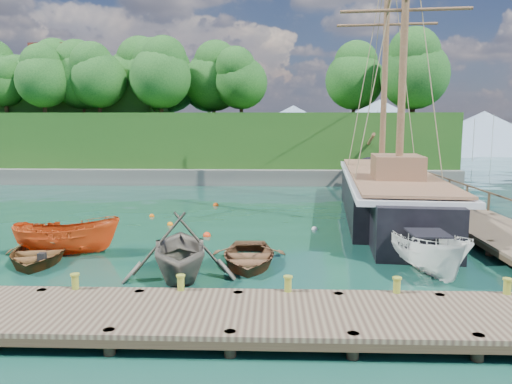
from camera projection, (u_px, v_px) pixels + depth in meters
ground at (232, 261)px, 19.08m from camera, size 160.00×160.00×0.00m
dock_near at (289, 317)px, 12.52m from camera, size 20.00×3.20×1.10m
dock_east at (467, 217)px, 25.55m from camera, size 3.20×24.00×1.10m
bollard_0 at (77, 309)px, 14.17m from camera, size 0.26×0.26×0.45m
bollard_1 at (181, 311)px, 14.07m from camera, size 0.26×0.26×0.45m
bollard_2 at (288, 312)px, 13.97m from camera, size 0.26×0.26×0.45m
bollard_3 at (396, 313)px, 13.86m from camera, size 0.26×0.26×0.45m
bollard_4 at (505, 315)px, 13.76m from camera, size 0.26×0.26×0.45m
rowboat_0 at (38, 261)px, 19.01m from camera, size 3.93×4.79×0.87m
rowboat_1 at (180, 277)px, 17.10m from camera, size 4.59×5.09×2.36m
rowboat_2 at (248, 264)px, 18.63m from camera, size 3.04×4.19×0.85m
motorboat_orange at (68, 254)px, 19.99m from camera, size 4.37×2.23×1.61m
cabin_boat_white at (426, 272)px, 17.65m from camera, size 2.69×4.97×1.82m
schooner at (388, 197)px, 28.11m from camera, size 6.57×26.26×19.02m
mooring_buoy_0 at (84, 243)px, 21.85m from camera, size 0.33×0.33×0.33m
mooring_buoy_1 at (170, 225)px, 25.66m from camera, size 0.30×0.30×0.30m
mooring_buoy_2 at (207, 236)px, 23.16m from camera, size 0.36×0.36×0.36m
mooring_buoy_3 at (315, 230)px, 24.54m from camera, size 0.29×0.29×0.29m
mooring_buoy_4 at (152, 217)px, 27.90m from camera, size 0.28×0.28×0.28m
mooring_buoy_5 at (216, 206)px, 31.49m from camera, size 0.36×0.36×0.36m
headland at (129, 119)px, 49.77m from camera, size 51.00×19.31×12.90m
distant_ridge at (289, 126)px, 87.57m from camera, size 117.00×40.00×10.00m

